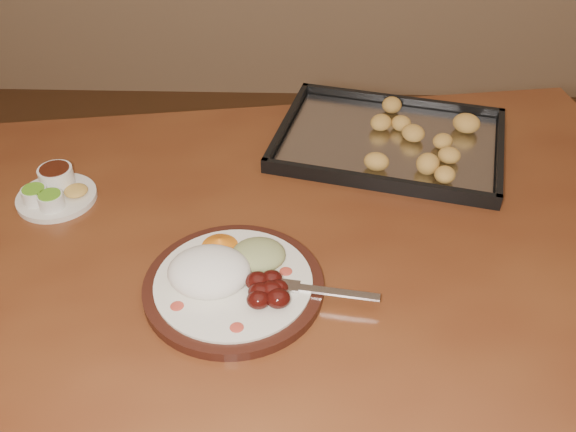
{
  "coord_description": "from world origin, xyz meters",
  "views": [
    {
      "loc": [
        -0.21,
        -0.74,
        1.46
      ],
      "look_at": [
        -0.23,
        0.11,
        0.77
      ],
      "focal_mm": 40.0,
      "sensor_mm": 36.0,
      "label": 1
    }
  ],
  "objects": [
    {
      "name": "dinner_plate",
      "position": [
        -0.31,
        -0.04,
        0.77
      ],
      "size": [
        0.36,
        0.28,
        0.06
      ],
      "rotation": [
        0.0,
        0.0,
        -0.24
      ],
      "color": "black",
      "rests_on": "dining_table"
    },
    {
      "name": "condiment_saucer",
      "position": [
        -0.66,
        0.17,
        0.77
      ],
      "size": [
        0.14,
        0.14,
        0.05
      ],
      "rotation": [
        0.0,
        0.0,
        -0.11
      ],
      "color": "silver",
      "rests_on": "dining_table"
    },
    {
      "name": "dining_table",
      "position": [
        -0.28,
        0.07,
        0.65
      ],
      "size": [
        1.62,
        1.13,
        0.75
      ],
      "rotation": [
        0.0,
        0.0,
        0.16
      ],
      "color": "brown",
      "rests_on": "ground"
    },
    {
      "name": "baking_tray",
      "position": [
        -0.03,
        0.37,
        0.76
      ],
      "size": [
        0.51,
        0.42,
        0.05
      ],
      "rotation": [
        0.0,
        0.0,
        -0.24
      ],
      "color": "black",
      "rests_on": "dining_table"
    }
  ]
}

